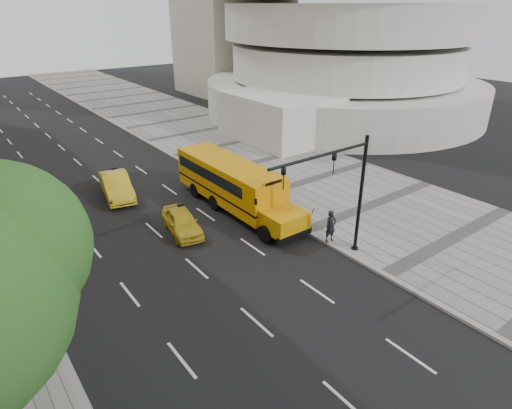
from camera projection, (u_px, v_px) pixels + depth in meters
ground at (169, 225)px, 25.61m from camera, size 140.00×140.00×0.00m
sidewalk_museum at (314, 180)px, 32.11m from camera, size 12.00×140.00×0.15m
curb_museum at (250, 199)px, 28.85m from camera, size 0.30×140.00×0.15m
curb_far at (23, 270)px, 21.22m from camera, size 0.30×140.00×0.15m
school_bus at (232, 182)px, 27.24m from camera, size 2.96×11.56×3.19m
taxi_near at (182, 222)px, 24.59m from camera, size 2.28×4.17×1.35m
taxi_far at (116, 186)px, 29.09m from camera, size 2.57×5.11×1.61m
pedestrian at (331, 226)px, 23.26m from camera, size 0.72×0.53×1.83m
traffic_signal at (343, 187)px, 20.43m from camera, size 6.18×0.36×6.40m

